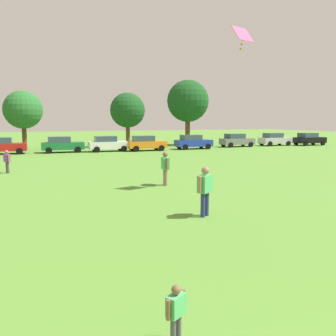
% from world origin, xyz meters
% --- Properties ---
extents(ground_plane, '(160.00, 160.00, 0.00)m').
position_xyz_m(ground_plane, '(0.00, 30.00, 0.00)').
color(ground_plane, '#568C33').
extents(child_kite_flyer, '(0.40, 0.31, 0.95)m').
position_xyz_m(child_kite_flyer, '(-1.09, 4.47, 0.56)').
color(child_kite_flyer, '#4C4C51').
rests_on(child_kite_flyer, ground).
extents(adult_bystander, '(0.73, 0.59, 1.78)m').
position_xyz_m(adult_bystander, '(2.57, 10.74, 1.06)').
color(adult_bystander, navy).
rests_on(adult_bystander, ground).
extents(bystander_near_trees, '(0.45, 0.65, 1.49)m').
position_xyz_m(bystander_near_trees, '(-4.69, 24.47, 0.88)').
color(bystander_near_trees, '#4C4C51').
rests_on(bystander_near_trees, ground).
extents(bystander_midfield, '(0.39, 0.83, 1.76)m').
position_xyz_m(bystander_midfield, '(3.35, 16.83, 1.04)').
color(bystander_midfield, '#8C7259').
rests_on(bystander_midfield, ground).
extents(kite, '(1.23, 0.86, 1.10)m').
position_xyz_m(kite, '(6.47, 14.72, 7.37)').
color(kite, '#F24C8C').
extents(parked_car_red_1, '(4.30, 2.02, 1.68)m').
position_xyz_m(parked_car_red_1, '(-5.99, 38.48, 0.86)').
color(parked_car_red_1, red).
rests_on(parked_car_red_1, ground).
extents(parked_car_green_2, '(4.30, 2.02, 1.68)m').
position_xyz_m(parked_car_green_2, '(-0.31, 38.28, 0.86)').
color(parked_car_green_2, '#196B38').
rests_on(parked_car_green_2, ground).
extents(parked_car_white_3, '(4.30, 2.02, 1.68)m').
position_xyz_m(parked_car_white_3, '(4.49, 37.77, 0.86)').
color(parked_car_white_3, white).
rests_on(parked_car_white_3, ground).
extents(parked_car_orange_4, '(4.30, 2.02, 1.68)m').
position_xyz_m(parked_car_orange_4, '(8.59, 37.12, 0.86)').
color(parked_car_orange_4, orange).
rests_on(parked_car_orange_4, ground).
extents(parked_car_blue_5, '(4.30, 2.02, 1.68)m').
position_xyz_m(parked_car_blue_5, '(14.50, 37.35, 0.86)').
color(parked_car_blue_5, '#1E38AD').
rests_on(parked_car_blue_5, ground).
extents(parked_car_gray_6, '(4.30, 2.02, 1.68)m').
position_xyz_m(parked_car_gray_6, '(21.15, 38.47, 0.86)').
color(parked_car_gray_6, slate).
rests_on(parked_car_gray_6, ground).
extents(parked_car_silver_7, '(4.30, 2.02, 1.68)m').
position_xyz_m(parked_car_silver_7, '(27.06, 38.51, 0.86)').
color(parked_car_silver_7, silver).
rests_on(parked_car_silver_7, ground).
extents(parked_car_black_8, '(4.30, 2.02, 1.68)m').
position_xyz_m(parked_car_black_8, '(31.89, 37.38, 0.86)').
color(parked_car_black_8, black).
rests_on(parked_car_black_8, ground).
extents(tree_left, '(4.31, 4.31, 6.71)m').
position_xyz_m(tree_left, '(-4.04, 43.17, 4.53)').
color(tree_left, brown).
rests_on(tree_left, ground).
extents(tree_right, '(4.37, 4.37, 6.81)m').
position_xyz_m(tree_right, '(8.14, 43.23, 4.60)').
color(tree_right, brown).
rests_on(tree_right, ground).
extents(tree_far_right, '(5.61, 5.61, 8.75)m').
position_xyz_m(tree_far_right, '(16.57, 43.55, 5.90)').
color(tree_far_right, brown).
rests_on(tree_far_right, ground).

